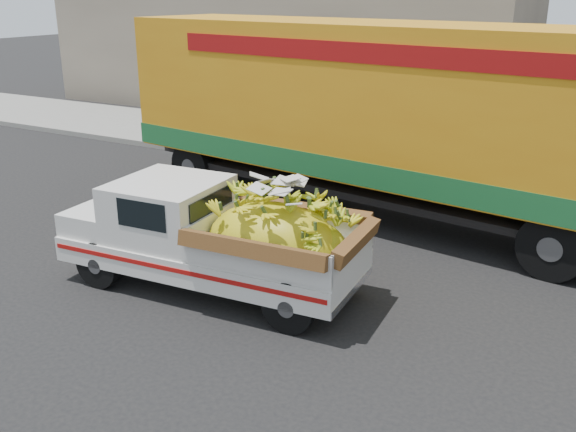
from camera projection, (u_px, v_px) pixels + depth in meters
The scene contains 6 objects.
ground at pixel (257, 298), 9.62m from camera, with size 100.00×100.00×0.00m, color black.
curb at pixel (410, 182), 15.20m from camera, with size 60.00×0.25×0.15m, color gray.
sidewalk at pixel (436, 162), 16.93m from camera, with size 60.00×4.00×0.14m, color gray.
building_left at pixel (284, 41), 24.67m from camera, with size 18.00×6.00×5.00m, color gray.
pickup_truck at pixel (231, 238), 9.55m from camera, with size 4.75×2.02×1.63m.
semi_trailer at pixel (393, 114), 12.32m from camera, with size 12.05×4.13×3.80m.
Camera 1 is at (4.67, -7.30, 4.38)m, focal length 40.00 mm.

